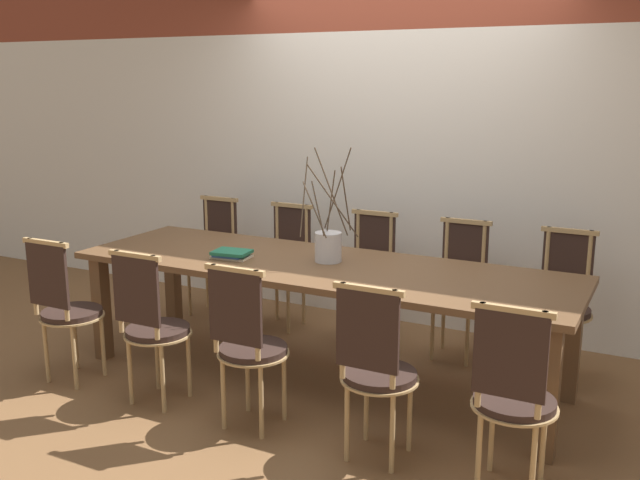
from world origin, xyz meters
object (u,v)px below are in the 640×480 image
at_px(chair_near_center, 248,341).
at_px(chair_far_center, 368,273).
at_px(vase_centerpiece, 328,245).
at_px(book_stack, 231,254).
at_px(dining_table, 320,276).

bearing_deg(chair_near_center, chair_far_center, 89.14).
bearing_deg(vase_centerpiece, chair_near_center, -93.60).
relative_size(chair_near_center, vase_centerpiece, 1.30).
bearing_deg(book_stack, vase_centerpiece, 19.27).
distance_m(chair_far_center, book_stack, 1.10).
relative_size(vase_centerpiece, book_stack, 2.80).
bearing_deg(book_stack, dining_table, 13.15).
xyz_separation_m(dining_table, vase_centerpiece, (0.02, 0.07, 0.19)).
bearing_deg(vase_centerpiece, book_stack, -160.73).
height_order(vase_centerpiece, book_stack, vase_centerpiece).
height_order(chair_far_center, book_stack, chair_far_center).
xyz_separation_m(dining_table, book_stack, (-0.57, -0.13, 0.11)).
distance_m(dining_table, vase_centerpiece, 0.20).
height_order(chair_far_center, vase_centerpiece, vase_centerpiece).
bearing_deg(book_stack, chair_near_center, -50.33).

